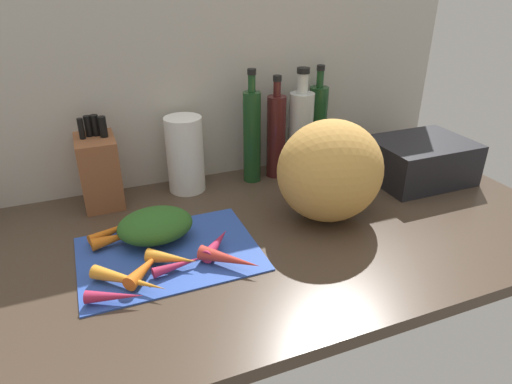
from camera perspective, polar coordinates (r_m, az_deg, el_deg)
The scene contains 22 objects.
ground_plane at distance 111.74cm, azimuth -2.50°, elevation -6.14°, with size 170.00×80.00×3.00cm, color #47382B.
wall_back at distance 134.08cm, azimuth -8.50°, elevation 13.92°, with size 170.00×3.00×60.00cm, color #BCB7AD.
cutting_board at distance 105.58cm, azimuth -10.99°, elevation -7.61°, with size 40.23×29.51×0.80cm, color #2D51B7.
carrot_0 at distance 110.62cm, azimuth -10.83°, elevation -4.91°, with size 2.27×2.27×10.50cm, color orange.
carrot_1 at distance 110.43cm, azimuth -17.32°, elevation -5.59°, with size 2.98×2.98×11.61cm, color orange.
carrot_2 at distance 103.76cm, azimuth -5.03°, elevation -6.53°, with size 3.12×3.12×11.75cm, color #B2264C.
carrot_3 at distance 93.00cm, azimuth -17.57°, elevation -12.55°, with size 2.64×2.64×11.13cm, color #B2264C.
carrot_4 at distance 98.17cm, azimuth -3.39°, elevation -8.53°, with size 3.39×3.39×14.10cm, color red.
carrot_5 at distance 99.95cm, azimuth -10.68°, elevation -8.31°, with size 3.34×3.34×11.21cm, color orange.
carrot_6 at distance 98.67cm, azimuth -9.68°, elevation -9.11°, with size 2.28×2.28×11.96cm, color #B2264C.
carrot_7 at distance 115.13cm, azimuth -16.56°, elevation -4.25°, with size 2.34×2.34×17.66cm, color orange.
carrot_8 at distance 95.99cm, azimuth -15.87°, elevation -10.74°, with size 3.02×3.02×17.08cm, color orange.
carrot_9 at distance 98.72cm, azimuth -13.82°, elevation -9.22°, with size 3.21×3.21×12.70cm, color orange.
carrot_greens_pile at distance 108.54cm, azimuth -12.70°, elevation -4.17°, with size 17.71×13.62×7.49cm, color #2D6023.
winter_squash at distance 114.53cm, azimuth 9.41°, elevation 2.67°, with size 27.29×24.87×26.16cm, color gold.
knife_block at distance 129.43cm, azimuth -19.34°, elevation 2.80°, with size 10.13×16.00×24.62cm.
paper_towel_roll at distance 130.24cm, azimuth -9.01°, elevation 4.73°, with size 10.59×10.59×22.05cm, color white.
bottle_0 at distance 133.59cm, azimuth -0.52°, elevation 7.18°, with size 5.26×5.26×33.92cm.
bottle_1 at distance 137.47cm, azimuth 2.57°, elevation 7.22°, with size 5.76×5.76×31.33cm.
bottle_2 at distance 140.12cm, azimuth 5.69°, elevation 7.71°, with size 7.55×7.55×33.05cm.
bottle_3 at distance 147.13cm, azimuth 7.80°, elevation 8.43°, with size 5.98×5.98×32.51cm.
dish_rack at distance 145.69cm, azimuth 20.14°, elevation 3.79°, with size 28.70×22.07×12.60cm, color black.
Camera 1 is at (-30.57, -88.77, 59.09)cm, focal length 31.42 mm.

